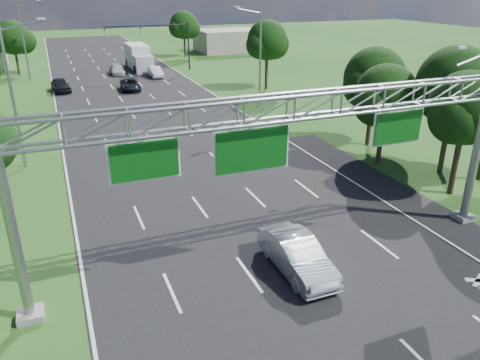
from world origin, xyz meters
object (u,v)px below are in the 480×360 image
box_truck (139,58)px  silver_sedan (297,255)px  sign_gantry (292,121)px  traffic_signal (165,35)px

box_truck → silver_sedan: bearing=-94.4°
sign_gantry → silver_sedan: bearing=-88.3°
traffic_signal → box_truck: 5.98m
sign_gantry → silver_sedan: (0.03, -1.01, -6.06)m
box_truck → sign_gantry: bearing=-94.5°
sign_gantry → box_truck: bearing=86.3°
traffic_signal → silver_sedan: traffic_signal is taller
traffic_signal → box_truck: traffic_signal is taller
sign_gantry → box_truck: size_ratio=2.48×
traffic_signal → silver_sedan: bearing=-97.5°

